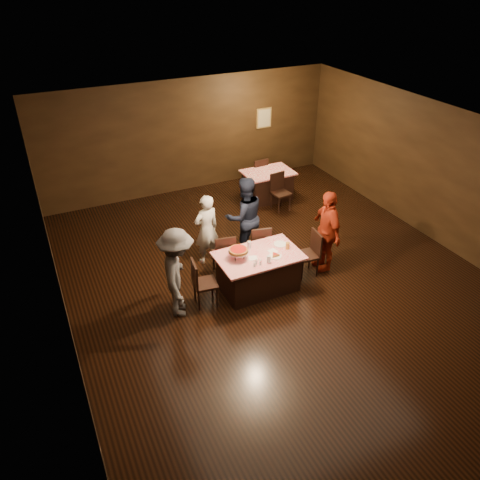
{
  "coord_description": "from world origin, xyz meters",
  "views": [
    {
      "loc": [
        -3.99,
        -6.4,
        5.62
      ],
      "look_at": [
        -0.73,
        0.39,
        1.0
      ],
      "focal_mm": 35.0,
      "sensor_mm": 36.0,
      "label": 1
    }
  ],
  "objects_px": {
    "chair_end_right": "(307,254)",
    "chair_back_far": "(257,174)",
    "back_table": "(268,185)",
    "chair_back_near": "(281,193)",
    "chair_far_left": "(224,253)",
    "glass_amber": "(288,246)",
    "glass_front_left": "(269,259)",
    "main_table": "(258,272)",
    "chair_end_left": "(205,283)",
    "pizza_stand": "(238,250)",
    "diner_red_shirt": "(326,231)",
    "glass_back": "(249,245)",
    "chair_far_right": "(259,244)",
    "diner_navy_hoodie": "(245,217)",
    "diner_grey_knit": "(178,273)",
    "plate_empty": "(280,244)",
    "diner_white_jacket": "(207,229)"
  },
  "relations": [
    {
      "from": "main_table",
      "to": "chair_end_left",
      "type": "height_order",
      "value": "chair_end_left"
    },
    {
      "from": "chair_back_near",
      "to": "diner_navy_hoodie",
      "type": "relative_size",
      "value": 0.54
    },
    {
      "from": "main_table",
      "to": "chair_far_left",
      "type": "height_order",
      "value": "chair_far_left"
    },
    {
      "from": "chair_back_near",
      "to": "diner_navy_hoodie",
      "type": "xyz_separation_m",
      "value": [
        -1.72,
        -1.42,
        0.41
      ]
    },
    {
      "from": "main_table",
      "to": "chair_back_far",
      "type": "xyz_separation_m",
      "value": [
        2.05,
        4.0,
        0.09
      ]
    },
    {
      "from": "chair_far_right",
      "to": "chair_back_far",
      "type": "distance_m",
      "value": 3.64
    },
    {
      "from": "diner_red_shirt",
      "to": "pizza_stand",
      "type": "height_order",
      "value": "diner_red_shirt"
    },
    {
      "from": "chair_far_right",
      "to": "chair_back_far",
      "type": "bearing_deg",
      "value": -104.31
    },
    {
      "from": "diner_navy_hoodie",
      "to": "diner_red_shirt",
      "type": "height_order",
      "value": "diner_navy_hoodie"
    },
    {
      "from": "back_table",
      "to": "plate_empty",
      "type": "height_order",
      "value": "plate_empty"
    },
    {
      "from": "chair_back_far",
      "to": "diner_white_jacket",
      "type": "bearing_deg",
      "value": 42.54
    },
    {
      "from": "chair_far_right",
      "to": "chair_end_left",
      "type": "distance_m",
      "value": 1.68
    },
    {
      "from": "diner_navy_hoodie",
      "to": "pizza_stand",
      "type": "distance_m",
      "value": 1.43
    },
    {
      "from": "glass_amber",
      "to": "chair_back_far",
      "type": "bearing_deg",
      "value": 70.3
    },
    {
      "from": "chair_far_left",
      "to": "glass_amber",
      "type": "xyz_separation_m",
      "value": [
        1.0,
        -0.8,
        0.37
      ]
    },
    {
      "from": "back_table",
      "to": "pizza_stand",
      "type": "distance_m",
      "value": 4.19
    },
    {
      "from": "chair_end_right",
      "to": "chair_back_far",
      "type": "xyz_separation_m",
      "value": [
        0.95,
        4.0,
        0.0
      ]
    },
    {
      "from": "back_table",
      "to": "chair_back_near",
      "type": "relative_size",
      "value": 1.37
    },
    {
      "from": "diner_navy_hoodie",
      "to": "pizza_stand",
      "type": "relative_size",
      "value": 4.66
    },
    {
      "from": "diner_red_shirt",
      "to": "glass_back",
      "type": "relative_size",
      "value": 12.4
    },
    {
      "from": "chair_far_right",
      "to": "chair_end_right",
      "type": "bearing_deg",
      "value": 145.64
    },
    {
      "from": "main_table",
      "to": "plate_empty",
      "type": "height_order",
      "value": "plate_empty"
    },
    {
      "from": "pizza_stand",
      "to": "chair_back_near",
      "type": "bearing_deg",
      "value": 47.23
    },
    {
      "from": "chair_end_left",
      "to": "diner_white_jacket",
      "type": "height_order",
      "value": "diner_white_jacket"
    },
    {
      "from": "chair_back_far",
      "to": "diner_navy_hoodie",
      "type": "height_order",
      "value": "diner_navy_hoodie"
    },
    {
      "from": "glass_front_left",
      "to": "chair_back_far",
      "type": "bearing_deg",
      "value": 65.05
    },
    {
      "from": "plate_empty",
      "to": "glass_amber",
      "type": "height_order",
      "value": "glass_amber"
    },
    {
      "from": "diner_grey_knit",
      "to": "diner_red_shirt",
      "type": "height_order",
      "value": "diner_red_shirt"
    },
    {
      "from": "pizza_stand",
      "to": "chair_end_left",
      "type": "bearing_deg",
      "value": -175.91
    },
    {
      "from": "chair_end_left",
      "to": "chair_back_far",
      "type": "height_order",
      "value": "same"
    },
    {
      "from": "diner_navy_hoodie",
      "to": "glass_back",
      "type": "relative_size",
      "value": 12.65
    },
    {
      "from": "back_table",
      "to": "pizza_stand",
      "type": "bearing_deg",
      "value": -126.19
    },
    {
      "from": "main_table",
      "to": "chair_end_left",
      "type": "bearing_deg",
      "value": -180.0
    },
    {
      "from": "chair_far_left",
      "to": "glass_back",
      "type": "relative_size",
      "value": 6.79
    },
    {
      "from": "main_table",
      "to": "back_table",
      "type": "distance_m",
      "value": 3.97
    },
    {
      "from": "glass_back",
      "to": "chair_far_right",
      "type": "bearing_deg",
      "value": 45.0
    },
    {
      "from": "chair_end_right",
      "to": "glass_amber",
      "type": "distance_m",
      "value": 0.62
    },
    {
      "from": "chair_back_far",
      "to": "glass_amber",
      "type": "distance_m",
      "value": 4.31
    },
    {
      "from": "chair_back_far",
      "to": "glass_back",
      "type": "height_order",
      "value": "chair_back_far"
    },
    {
      "from": "diner_navy_hoodie",
      "to": "diner_red_shirt",
      "type": "relative_size",
      "value": 1.02
    },
    {
      "from": "chair_back_far",
      "to": "diner_white_jacket",
      "type": "height_order",
      "value": "diner_white_jacket"
    },
    {
      "from": "back_table",
      "to": "diner_white_jacket",
      "type": "bearing_deg",
      "value": -141.05
    },
    {
      "from": "chair_far_left",
      "to": "glass_front_left",
      "type": "distance_m",
      "value": 1.2
    },
    {
      "from": "chair_end_right",
      "to": "glass_amber",
      "type": "height_order",
      "value": "chair_end_right"
    },
    {
      "from": "chair_end_right",
      "to": "glass_back",
      "type": "height_order",
      "value": "chair_end_right"
    },
    {
      "from": "diner_red_shirt",
      "to": "plate_empty",
      "type": "bearing_deg",
      "value": -85.42
    },
    {
      "from": "back_table",
      "to": "chair_end_right",
      "type": "height_order",
      "value": "chair_end_right"
    },
    {
      "from": "chair_back_far",
      "to": "pizza_stand",
      "type": "bearing_deg",
      "value": 54.57
    },
    {
      "from": "diner_navy_hoodie",
      "to": "diner_grey_knit",
      "type": "xyz_separation_m",
      "value": [
        -1.94,
        -1.3,
        -0.03
      ]
    },
    {
      "from": "chair_end_left",
      "to": "pizza_stand",
      "type": "distance_m",
      "value": 0.85
    }
  ]
}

